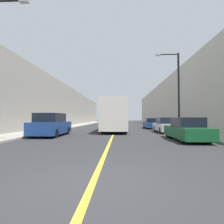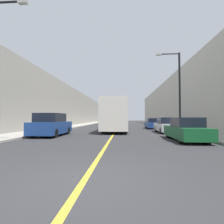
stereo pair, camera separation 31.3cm
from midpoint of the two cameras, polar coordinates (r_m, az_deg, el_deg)
The scene contains 12 objects.
ground_plane at distance 4.41m, azimuth -7.11°, elevation -21.56°, with size 200.00×200.00×0.00m, color #2D2D30.
sidewalk_left at distance 35.17m, azimuth -10.31°, elevation -4.25°, with size 3.03×72.00×0.13m, color #9E998E.
sidewalk_right at distance 34.82m, azimuth 15.52°, elevation -4.23°, with size 3.03×72.00×0.13m, color #9E998E.
building_row_left at distance 36.24m, azimuth -15.68°, elevation 1.80°, with size 4.00×72.00×7.63m, color gray.
building_row_right at distance 35.80m, azimuth 20.98°, elevation 2.99°, with size 4.00×72.00×9.00m, color #B7B2A3.
road_center_line at distance 34.12m, azimuth 2.54°, elevation -4.45°, with size 0.16×72.00×0.01m, color gold.
bus at distance 20.46m, azimuth 1.76°, elevation -1.01°, with size 2.57×10.90×3.41m.
parked_suv_left at distance 15.34m, azimuth -18.67°, elevation -4.16°, with size 2.04×4.71×1.87m.
car_right_near at distance 12.56m, azimuth 23.61°, elevation -5.44°, with size 1.78×4.66×1.51m.
car_right_mid at distance 18.60m, azimuth 17.85°, elevation -4.31°, with size 1.82×4.47×1.53m.
car_right_far at distance 25.15m, azimuth 13.63°, elevation -3.78°, with size 1.88×4.69×1.46m.
street_lamp_right at distance 19.07m, azimuth 21.12°, elevation 7.71°, with size 2.41×0.24×8.00m.
Camera 2 is at (0.94, -4.07, 1.48)m, focal length 28.00 mm.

